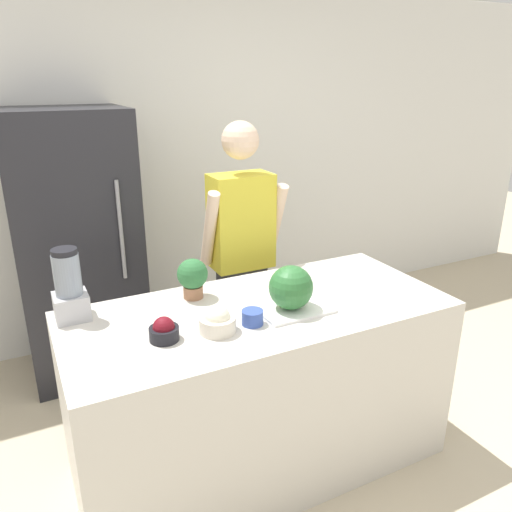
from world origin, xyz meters
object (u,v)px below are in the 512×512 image
(refrigerator, at_px, (78,248))
(potted_plant, at_px, (193,276))
(person, at_px, (242,256))
(blender, at_px, (69,289))
(bowl_cream, at_px, (217,321))
(watermelon, at_px, (291,287))
(bowl_small_blue, at_px, (252,317))
(bowl_cherries, at_px, (164,331))

(refrigerator, height_order, potted_plant, refrigerator)
(person, relative_size, blender, 5.08)
(refrigerator, xyz_separation_m, bowl_cream, (0.37, -1.50, 0.06))
(watermelon, bearing_deg, potted_plant, 136.14)
(bowl_cream, bearing_deg, watermelon, 5.44)
(person, xyz_separation_m, watermelon, (-0.13, -0.83, 0.13))
(bowl_cream, relative_size, blender, 0.48)
(blender, bearing_deg, watermelon, -22.15)
(watermelon, distance_m, bowl_small_blue, 0.24)
(bowl_cream, xyz_separation_m, bowl_small_blue, (0.17, -0.01, -0.02))
(blender, relative_size, potted_plant, 1.65)
(refrigerator, relative_size, bowl_cream, 11.00)
(watermelon, distance_m, bowl_cherries, 0.62)
(person, relative_size, potted_plant, 8.37)
(bowl_cherries, height_order, bowl_small_blue, bowl_cherries)
(bowl_cream, bearing_deg, person, 58.94)
(person, relative_size, bowl_small_blue, 17.56)
(person, bearing_deg, potted_plant, -135.71)
(refrigerator, distance_m, bowl_cream, 1.55)
(person, distance_m, bowl_cherries, 1.12)
(refrigerator, relative_size, blender, 5.27)
(watermelon, distance_m, potted_plant, 0.50)
(blender, bearing_deg, potted_plant, -3.35)
(bowl_small_blue, bearing_deg, blender, 149.24)
(bowl_cream, xyz_separation_m, potted_plant, (0.03, 0.38, 0.06))
(bowl_cream, distance_m, blender, 0.69)
(potted_plant, bearing_deg, blender, 176.65)
(refrigerator, bearing_deg, person, -35.45)
(potted_plant, bearing_deg, bowl_small_blue, -70.47)
(refrigerator, relative_size, bowl_small_blue, 18.20)
(person, height_order, potted_plant, person)
(refrigerator, distance_m, potted_plant, 1.19)
(bowl_cherries, xyz_separation_m, bowl_small_blue, (0.39, -0.04, -0.01))
(person, distance_m, potted_plant, 0.70)
(refrigerator, height_order, blender, refrigerator)
(refrigerator, bearing_deg, potted_plant, -70.22)
(watermelon, bearing_deg, bowl_cream, -174.56)
(person, distance_m, blender, 1.17)
(refrigerator, height_order, watermelon, refrigerator)
(person, distance_m, bowl_small_blue, 0.94)
(watermelon, xyz_separation_m, bowl_cherries, (-0.62, -0.00, -0.08))
(refrigerator, distance_m, blender, 1.11)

